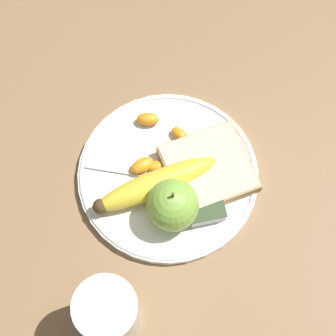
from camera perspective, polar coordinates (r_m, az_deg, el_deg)
The scene contains 13 objects.
ground_plane at distance 0.78m, azimuth 0.00°, elevation -0.89°, with size 3.00×3.00×0.00m, color olive.
plate at distance 0.77m, azimuth 0.00°, elevation -0.67°, with size 0.25×0.25×0.01m.
juice_glass at distance 0.68m, azimuth -5.95°, elevation -14.55°, with size 0.07×0.07×0.11m.
apple at distance 0.71m, azimuth 0.47°, elevation -3.79°, with size 0.07×0.07×0.08m.
banana at distance 0.74m, azimuth -1.28°, elevation -1.67°, with size 0.18×0.07×0.04m.
bread_slice at distance 0.76m, azimuth 4.10°, elevation -0.08°, with size 0.13×0.12×0.02m.
fork at distance 0.76m, azimuth -0.34°, elevation -0.83°, with size 0.18×0.09×0.00m.
jam_packet at distance 0.74m, azimuth 3.85°, elevation -4.14°, with size 0.05×0.04×0.02m.
orange_segment_0 at distance 0.79m, azimuth -2.04°, elevation 4.98°, with size 0.04×0.03×0.02m.
orange_segment_1 at distance 0.76m, azimuth 1.37°, elevation 0.69°, with size 0.03×0.03×0.02m.
orange_segment_2 at distance 0.76m, azimuth -2.63°, elevation 0.26°, with size 0.04×0.03×0.02m.
orange_segment_3 at distance 0.78m, azimuth 1.19°, elevation 3.46°, with size 0.03×0.03×0.01m.
orange_segment_4 at distance 0.76m, azimuth -1.13°, elevation 0.14°, with size 0.03×0.02×0.02m.
Camera 1 is at (-0.06, -0.27, 0.72)m, focal length 60.00 mm.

